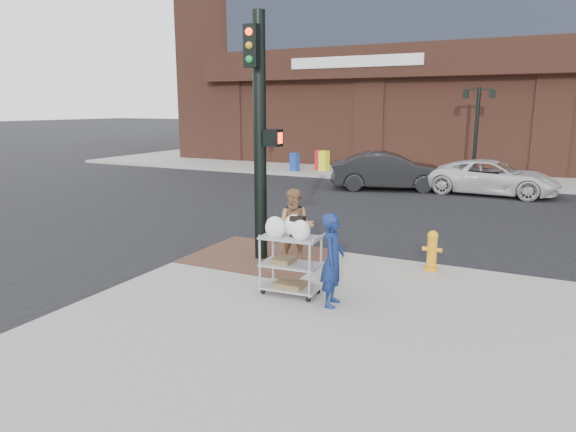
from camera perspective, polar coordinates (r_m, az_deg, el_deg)
The scene contains 14 objects.
ground at distance 10.16m, azimuth -2.71°, elevation -7.00°, with size 220.00×220.00×0.00m, color black.
brick_curb_ramp at distance 11.14m, azimuth -3.19°, elevation -4.43°, with size 2.80×2.40×0.01m, color brown.
lamp_post at distance 24.55m, azimuth 20.24°, elevation 9.70°, with size 1.32×0.22×4.00m.
parking_sign at distance 26.92m, azimuth -3.21°, elevation 7.64°, with size 0.05×0.05×2.20m, color black.
traffic_signal_pole at distance 10.52m, azimuth -3.11°, elevation 9.41°, with size 0.61×0.51×5.00m.
woman_blue at distance 8.27m, azimuth 4.99°, elevation -4.88°, with size 0.55×0.36×1.52m, color navy.
pedestrian_tan at distance 10.39m, azimuth 0.86°, elevation -1.21°, with size 0.76×0.59×1.56m, color #936A45.
sedan_dark at distance 21.22m, azimuth 11.16°, elevation 4.91°, with size 1.61×4.60×1.52m, color black.
minivan_white at distance 21.18m, azimuth 21.77°, elevation 4.00°, with size 2.19×4.74×1.32m, color silver.
utility_cart at distance 8.75m, azimuth 0.28°, elevation -4.80°, with size 1.03×0.62×1.38m.
fire_hydrant at distance 10.44m, azimuth 15.71°, elevation -3.68°, with size 0.38×0.27×0.81m.
newsbox_red at distance 26.20m, azimuth 3.49°, elevation 6.20°, with size 0.42×0.38×1.00m, color red.
newsbox_yellow at distance 26.03m, azimuth 4.02°, elevation 6.15°, with size 0.42×0.38×1.00m, color #FFF81C.
newsbox_blue at distance 25.79m, azimuth 0.73°, elevation 6.02°, with size 0.38×0.34×0.90m, color #183EA0.
Camera 1 is at (4.66, -8.40, 3.31)m, focal length 32.00 mm.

